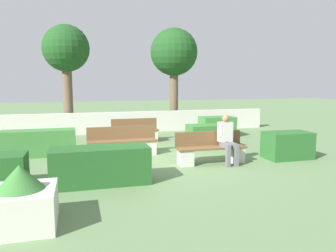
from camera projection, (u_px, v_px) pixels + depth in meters
name	position (u px, v px, depth m)	size (l,w,h in m)	color
ground_plane	(160.00, 159.00, 9.54)	(60.00, 60.00, 0.00)	#607F51
perimeter_wall	(131.00, 122.00, 14.63)	(12.80, 0.30, 0.92)	beige
bench_front	(211.00, 151.00, 9.03)	(1.96, 0.48, 0.87)	brown
bench_left_side	(135.00, 133.00, 12.21)	(1.73, 0.49, 0.87)	brown
bench_right_side	(123.00, 144.00, 10.02)	(2.13, 0.48, 0.87)	brown
person_seated_man	(227.00, 137.00, 8.95)	(0.38, 0.63, 1.34)	slate
hedge_block_near_left	(217.00, 127.00, 13.45)	(1.38, 0.83, 0.82)	#3D7A38
hedge_block_near_right	(101.00, 166.00, 7.20)	(2.13, 0.80, 0.82)	#235623
hedge_block_mid_left	(207.00, 136.00, 11.09)	(1.32, 0.78, 0.80)	#33702D
hedge_block_far_left	(39.00, 143.00, 9.90)	(2.15, 0.66, 0.80)	#3D7A38
hedge_block_far_right	(287.00, 145.00, 9.61)	(1.33, 0.79, 0.78)	#286028
planter_corner_left	(21.00, 201.00, 5.01)	(1.02, 1.02, 0.99)	beige
tree_leftmost	(66.00, 51.00, 14.00)	(2.00, 2.00, 4.67)	brown
tree_center_left	(174.00, 54.00, 15.90)	(2.29, 2.29, 4.83)	brown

